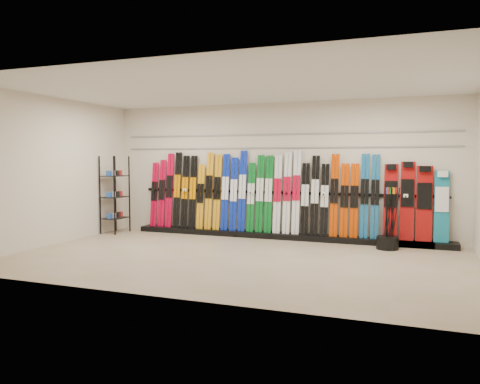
% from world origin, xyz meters
% --- Properties ---
extents(floor, '(8.00, 8.00, 0.00)m').
position_xyz_m(floor, '(0.00, 0.00, 0.00)').
color(floor, tan).
rests_on(floor, ground).
extents(back_wall, '(8.00, 0.00, 8.00)m').
position_xyz_m(back_wall, '(0.00, 2.50, 1.50)').
color(back_wall, beige).
rests_on(back_wall, floor).
extents(left_wall, '(0.00, 5.00, 5.00)m').
position_xyz_m(left_wall, '(-4.00, 0.00, 1.50)').
color(left_wall, beige).
rests_on(left_wall, floor).
extents(ceiling, '(8.00, 8.00, 0.00)m').
position_xyz_m(ceiling, '(0.00, 0.00, 3.00)').
color(ceiling, silver).
rests_on(ceiling, back_wall).
extents(ski_rack_base, '(8.00, 0.40, 0.12)m').
position_xyz_m(ski_rack_base, '(0.22, 2.28, 0.06)').
color(ski_rack_base, black).
rests_on(ski_rack_base, floor).
extents(skis, '(5.37, 0.23, 1.83)m').
position_xyz_m(skis, '(-0.46, 2.33, 0.96)').
color(skis, '#BE0028').
rests_on(skis, ski_rack_base).
extents(snowboards, '(1.24, 0.24, 1.58)m').
position_xyz_m(snowboards, '(2.92, 2.36, 0.87)').
color(snowboards, '#990C0C').
rests_on(snowboards, ski_rack_base).
extents(accessory_rack, '(0.40, 0.60, 1.82)m').
position_xyz_m(accessory_rack, '(-3.75, 1.70, 0.91)').
color(accessory_rack, black).
rests_on(accessory_rack, floor).
extents(pole_bin, '(0.42, 0.42, 0.25)m').
position_xyz_m(pole_bin, '(2.43, 1.81, 0.12)').
color(pole_bin, black).
rests_on(pole_bin, floor).
extents(ski_poles, '(0.30, 0.23, 1.18)m').
position_xyz_m(ski_poles, '(2.46, 1.83, 0.61)').
color(ski_poles, black).
rests_on(ski_poles, pole_bin).
extents(slatwall_rail_0, '(7.60, 0.02, 0.03)m').
position_xyz_m(slatwall_rail_0, '(0.00, 2.48, 2.00)').
color(slatwall_rail_0, gray).
rests_on(slatwall_rail_0, back_wall).
extents(slatwall_rail_1, '(7.60, 0.02, 0.03)m').
position_xyz_m(slatwall_rail_1, '(0.00, 2.48, 2.30)').
color(slatwall_rail_1, gray).
rests_on(slatwall_rail_1, back_wall).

